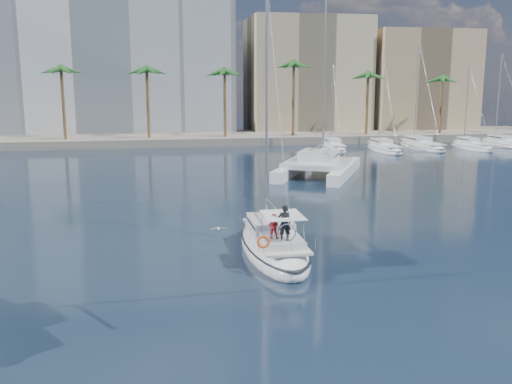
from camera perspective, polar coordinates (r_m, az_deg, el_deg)
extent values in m
plane|color=black|center=(30.02, -1.46, -7.36)|extent=(160.00, 160.00, 0.00)
cube|color=gray|center=(89.71, -7.32, 5.32)|extent=(120.00, 14.00, 1.20)
cube|color=white|center=(101.56, -14.82, 13.29)|extent=(42.00, 16.00, 28.00)
cube|color=#C7B68F|center=(101.60, 5.02, 11.34)|extent=(20.00, 14.00, 20.00)
cube|color=tan|center=(106.69, 15.91, 10.42)|extent=(18.00, 12.00, 18.00)
cylinder|color=brown|center=(85.37, -7.26, 8.16)|extent=(0.44, 0.44, 10.50)
sphere|color=#225D22|center=(85.27, -7.35, 11.69)|extent=(3.60, 3.60, 3.60)
cylinder|color=brown|center=(93.44, 14.27, 8.16)|extent=(0.44, 0.44, 10.50)
sphere|color=#225D22|center=(93.35, 14.42, 11.38)|extent=(3.60, 3.60, 3.60)
ellipsoid|color=white|center=(31.96, 1.77, -5.62)|extent=(3.30, 10.34, 2.15)
ellipsoid|color=black|center=(31.87, 1.77, -5.09)|extent=(3.33, 10.44, 0.18)
cube|color=silver|center=(31.54, 1.85, -4.31)|extent=(2.35, 7.76, 0.12)
cube|color=silver|center=(32.58, 1.43, -3.15)|extent=(2.22, 3.38, 0.60)
cube|color=black|center=(32.58, 1.43, -3.11)|extent=(2.24, 2.98, 0.14)
cylinder|color=#B7BABF|center=(32.78, 1.07, 8.41)|extent=(0.15, 0.15, 13.55)
cylinder|color=#B7BABF|center=(31.45, 1.76, -1.42)|extent=(0.12, 4.18, 0.11)
cube|color=silver|center=(29.61, 2.64, -4.86)|extent=(1.96, 2.59, 0.36)
cube|color=white|center=(29.17, 2.71, -2.33)|extent=(1.96, 2.59, 0.04)
torus|color=silver|center=(28.49, 3.09, -4.11)|extent=(0.96, 0.06, 0.96)
torus|color=#E0440B|center=(27.95, 0.73, -5.04)|extent=(0.63, 0.20, 0.64)
imported|color=black|center=(28.69, 2.87, -3.11)|extent=(0.70, 0.48, 1.85)
imported|color=red|center=(29.21, 1.74, -3.41)|extent=(0.76, 0.68, 1.28)
cube|color=white|center=(59.21, 3.72, 2.38)|extent=(7.25, 12.17, 1.10)
cube|color=white|center=(58.13, 8.87, 2.11)|extent=(7.25, 12.17, 1.10)
cube|color=silver|center=(57.86, 6.15, 2.89)|extent=(8.68, 9.20, 0.50)
cube|color=silver|center=(58.41, 6.30, 3.65)|extent=(5.05, 5.18, 1.00)
cube|color=black|center=(58.40, 6.30, 3.70)|extent=(4.82, 4.73, 0.18)
cylinder|color=#B7BABF|center=(59.86, 6.87, 11.76)|extent=(0.18, 0.18, 17.54)
ellipsoid|color=silver|center=(34.04, -3.77, -3.68)|extent=(0.19, 0.37, 0.18)
sphere|color=silver|center=(34.20, -3.80, -3.57)|extent=(0.10, 0.10, 0.10)
cube|color=gray|center=(34.01, -4.21, -3.65)|extent=(0.43, 0.15, 0.10)
cube|color=gray|center=(34.06, -3.32, -3.61)|extent=(0.43, 0.15, 0.10)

